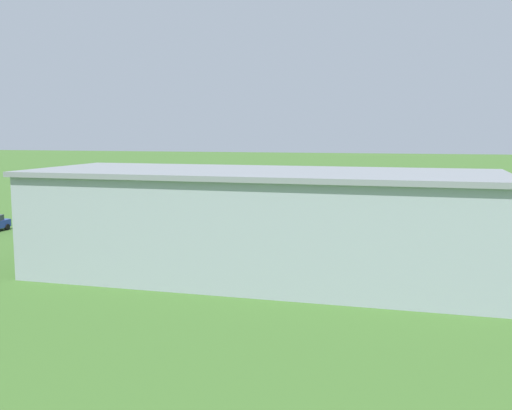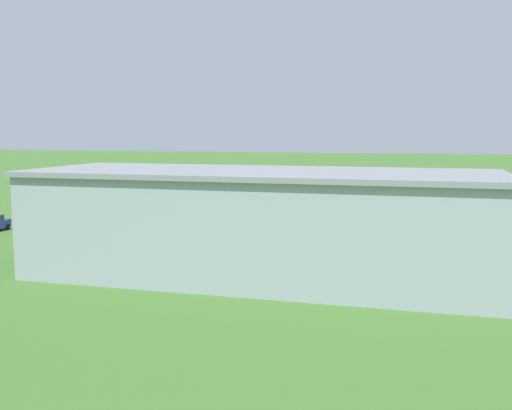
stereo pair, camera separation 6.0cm
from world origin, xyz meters
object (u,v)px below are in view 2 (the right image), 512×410
(person_crossing_taxiway, at_px, (425,232))
(person_watching_takeoff, at_px, (246,224))
(car_grey, at_px, (120,228))
(person_beside_truck, at_px, (493,241))
(biplane, at_px, (247,191))
(person_at_fence_line, at_px, (451,243))
(car_silver, at_px, (56,225))
(hangar, at_px, (261,224))

(person_crossing_taxiway, bearing_deg, person_watching_takeoff, -1.68)
(car_grey, height_order, person_beside_truck, car_grey)
(biplane, xyz_separation_m, person_at_fence_line, (-22.29, 17.60, -2.02))
(car_silver, distance_m, person_at_fence_line, 37.33)
(hangar, distance_m, person_crossing_taxiway, 20.41)
(person_beside_truck, bearing_deg, person_crossing_taxiway, -27.63)
(biplane, bearing_deg, person_beside_truck, 149.50)
(person_crossing_taxiway, bearing_deg, hangar, 55.32)
(person_watching_takeoff, relative_size, person_beside_truck, 1.10)
(car_grey, xyz_separation_m, person_watching_takeoff, (-11.08, -5.30, -0.02))
(person_at_fence_line, bearing_deg, hangar, 40.12)
(person_beside_truck, bearing_deg, biplane, -30.50)
(car_silver, xyz_separation_m, person_watching_takeoff, (-18.07, -5.36, 0.01))
(hangar, distance_m, biplane, 30.28)
(car_grey, relative_size, person_crossing_taxiway, 2.66)
(person_watching_takeoff, relative_size, person_crossing_taxiway, 0.97)
(car_silver, bearing_deg, person_beside_truck, -177.25)
(person_at_fence_line, bearing_deg, person_crossing_taxiway, -69.48)
(person_beside_truck, bearing_deg, car_grey, 3.22)
(person_crossing_taxiway, xyz_separation_m, person_beside_truck, (-5.52, 2.89, -0.12))
(car_grey, bearing_deg, person_beside_truck, -176.78)
(person_crossing_taxiway, relative_size, person_at_fence_line, 1.00)
(person_beside_truck, bearing_deg, car_silver, 2.75)
(person_crossing_taxiway, xyz_separation_m, person_at_fence_line, (-1.97, 5.27, -0.00))
(car_grey, xyz_separation_m, person_at_fence_line, (-30.34, 0.47, 0.01))
(person_crossing_taxiway, bearing_deg, biplane, -31.26)
(person_at_fence_line, bearing_deg, car_grey, -0.89)
(car_grey, xyz_separation_m, person_crossing_taxiway, (-28.37, -4.80, 0.01))
(biplane, height_order, person_watching_takeoff, biplane)
(car_grey, bearing_deg, person_crossing_taxiway, -170.41)
(hangar, height_order, person_crossing_taxiway, hangar)
(biplane, bearing_deg, person_at_fence_line, 141.70)
(person_watching_takeoff, bearing_deg, biplane, -75.65)
(hangar, xyz_separation_m, biplane, (8.82, -28.95, -0.82))
(person_watching_takeoff, bearing_deg, person_at_fence_line, 163.31)
(person_beside_truck, bearing_deg, hangar, 38.89)
(hangar, distance_m, car_grey, 20.80)
(car_grey, distance_m, car_silver, 6.99)
(hangar, bearing_deg, person_crossing_taxiway, -124.68)
(biplane, relative_size, person_watching_takeoff, 5.39)
(hangar, xyz_separation_m, person_at_fence_line, (-13.47, -11.35, -2.84))
(car_grey, height_order, person_crossing_taxiway, person_crossing_taxiway)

